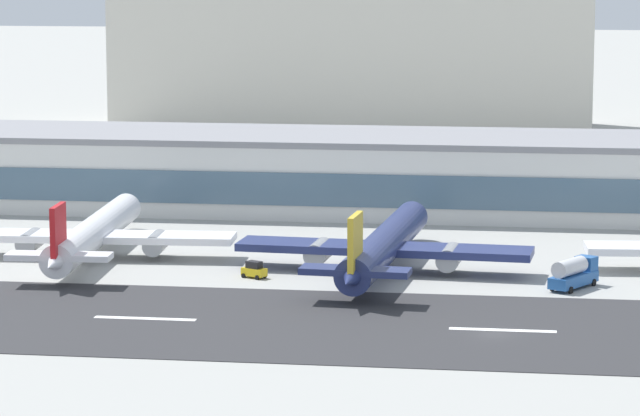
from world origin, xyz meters
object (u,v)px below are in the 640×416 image
terminal_building (418,173)px  airliner_gold_tail_gate_1 (383,247)px  distant_hotel_block (355,27)px  airliner_red_tail_gate_0 (91,235)px  service_baggage_tug_2 (254,270)px  service_fuel_truck_1 (574,273)px

terminal_building → airliner_gold_tail_gate_1: size_ratio=3.16×
terminal_building → airliner_gold_tail_gate_1: 52.05m
distant_hotel_block → airliner_red_tail_gate_0: size_ratio=2.23×
airliner_red_tail_gate_0 → service_baggage_tug_2: (24.54, -9.68, -2.28)m
airliner_gold_tail_gate_1 → service_fuel_truck_1: (24.82, -6.29, -1.45)m
airliner_red_tail_gate_0 → service_fuel_truck_1: 66.42m
terminal_building → distant_hotel_block: bearing=101.7°
airliner_gold_tail_gate_1 → service_baggage_tug_2: airliner_gold_tail_gate_1 is taller
airliner_red_tail_gate_0 → airliner_gold_tail_gate_1: bearing=-99.1°
service_baggage_tug_2 → terminal_building: bearing=-78.8°
service_fuel_truck_1 → airliner_red_tail_gate_0: bearing=110.6°
distant_hotel_block → airliner_red_tail_gate_0: 172.66m
distant_hotel_block → service_fuel_truck_1: 189.25m
airliner_gold_tail_gate_1 → service_fuel_truck_1: 25.65m
airliner_red_tail_gate_0 → service_baggage_tug_2: bearing=-114.7°
distant_hotel_block → airliner_gold_tail_gate_1: bearing=-81.9°
terminal_building → distant_hotel_block: size_ratio=1.48×
service_fuel_truck_1 → service_baggage_tug_2: bearing=118.6°
terminal_building → distant_hotel_block: distant_hotel_block is taller
distant_hotel_block → service_baggage_tug_2: bearing=-87.2°
airliner_red_tail_gate_0 → terminal_building: bearing=-44.0°
airliner_red_tail_gate_0 → service_fuel_truck_1: size_ratio=5.76×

